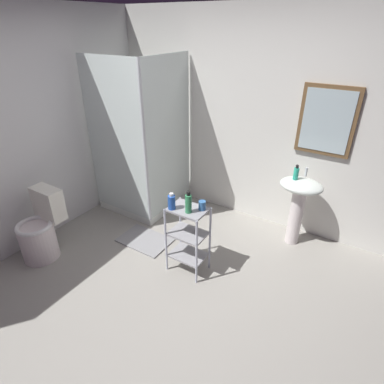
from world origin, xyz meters
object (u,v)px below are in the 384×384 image
(body_wash_bottle_green, at_px, (188,203))
(bath_mat, at_px, (145,240))
(pedestal_sink, at_px, (299,199))
(hand_soap_bottle, at_px, (296,173))
(rinse_cup, at_px, (202,205))
(toilet, at_px, (41,231))
(shampoo_bottle_blue, at_px, (172,202))
(shower_stall, at_px, (145,177))
(storage_cart, at_px, (188,235))

(body_wash_bottle_green, bearing_deg, bath_mat, 166.95)
(body_wash_bottle_green, distance_m, bath_mat, 1.12)
(pedestal_sink, bearing_deg, hand_soap_bottle, -168.32)
(hand_soap_bottle, relative_size, bath_mat, 0.27)
(bath_mat, bearing_deg, rinse_cup, -4.27)
(toilet, xyz_separation_m, shampoo_bottle_blue, (1.35, 0.57, 0.50))
(pedestal_sink, bearing_deg, shower_stall, -171.47)
(shower_stall, relative_size, toilet, 2.63)
(body_wash_bottle_green, bearing_deg, pedestal_sink, 55.76)
(toilet, distance_m, shampoo_bottle_blue, 1.54)
(pedestal_sink, distance_m, shampoo_bottle_blue, 1.47)
(body_wash_bottle_green, bearing_deg, shampoo_bottle_blue, -169.22)
(shower_stall, bearing_deg, hand_soap_bottle, 8.41)
(hand_soap_bottle, height_order, rinse_cup, hand_soap_bottle)
(toilet, distance_m, storage_cart, 1.62)
(storage_cart, xyz_separation_m, body_wash_bottle_green, (0.04, -0.05, 0.40))
(shower_stall, xyz_separation_m, shampoo_bottle_blue, (1.05, -0.83, 0.35))
(hand_soap_bottle, bearing_deg, shampoo_bottle_blue, -127.03)
(hand_soap_bottle, xyz_separation_m, rinse_cup, (-0.59, -0.97, -0.10))
(storage_cart, height_order, shampoo_bottle_blue, shampoo_bottle_blue)
(pedestal_sink, xyz_separation_m, rinse_cup, (-0.66, -0.99, 0.21))
(shower_stall, relative_size, rinse_cup, 22.28)
(shampoo_bottle_blue, bearing_deg, toilet, -157.01)
(shower_stall, relative_size, bath_mat, 3.33)
(pedestal_sink, distance_m, toilet, 2.84)
(shower_stall, xyz_separation_m, bath_mat, (0.49, -0.63, -0.45))
(shower_stall, bearing_deg, bath_mat, -52.27)
(pedestal_sink, height_order, toilet, pedestal_sink)
(toilet, bearing_deg, body_wash_bottle_green, 21.72)
(pedestal_sink, xyz_separation_m, shampoo_bottle_blue, (-0.91, -1.13, 0.23))
(toilet, relative_size, bath_mat, 1.27)
(toilet, xyz_separation_m, body_wash_bottle_green, (1.51, 0.60, 0.52))
(shower_stall, height_order, storage_cart, shower_stall)
(shampoo_bottle_blue, xyz_separation_m, rinse_cup, (0.25, 0.14, -0.03))
(storage_cart, relative_size, shampoo_bottle_blue, 4.45)
(bath_mat, bearing_deg, body_wash_bottle_green, -13.05)
(storage_cart, distance_m, body_wash_bottle_green, 0.41)
(toilet, relative_size, shampoo_bottle_blue, 4.57)
(shower_stall, bearing_deg, storage_cart, -32.47)
(hand_soap_bottle, relative_size, shampoo_bottle_blue, 0.99)
(storage_cart, distance_m, shampoo_bottle_blue, 0.41)
(bath_mat, bearing_deg, pedestal_sink, 32.05)
(shower_stall, xyz_separation_m, pedestal_sink, (1.97, 0.30, 0.12))
(toilet, distance_m, body_wash_bottle_green, 1.71)
(shower_stall, height_order, shampoo_bottle_blue, shower_stall)
(shampoo_bottle_blue, height_order, body_wash_bottle_green, body_wash_bottle_green)
(shampoo_bottle_blue, xyz_separation_m, bath_mat, (-0.57, 0.20, -0.81))
(toilet, relative_size, rinse_cup, 8.47)
(pedestal_sink, xyz_separation_m, bath_mat, (-1.48, -0.93, -0.57))
(toilet, bearing_deg, hand_soap_bottle, 37.61)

